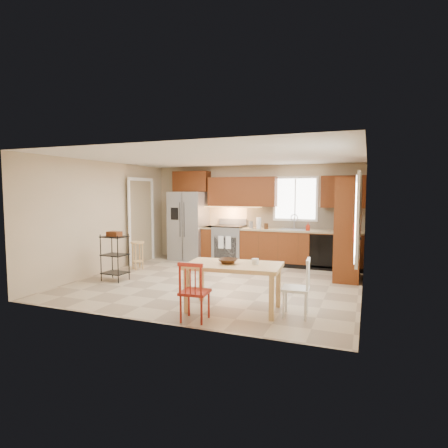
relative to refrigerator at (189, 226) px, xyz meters
name	(u,v)px	position (x,y,z in m)	size (l,w,h in m)	color
floor	(217,282)	(1.70, -2.12, -0.91)	(5.50, 5.50, 0.00)	tan
ceiling	(217,157)	(1.70, -2.12, 1.59)	(5.50, 5.00, 0.02)	silver
wall_back	(253,214)	(1.70, 0.38, 0.34)	(5.50, 0.02, 2.50)	#CCB793
wall_front	(149,234)	(1.70, -4.62, 0.34)	(5.50, 0.02, 2.50)	#CCB793
wall_left	(105,217)	(-1.05, -2.12, 0.34)	(0.02, 5.00, 2.50)	#CCB793
wall_right	(364,225)	(4.45, -2.12, 0.34)	(0.02, 5.00, 2.50)	#CCB793
refrigerator	(189,226)	(0.00, 0.00, 0.00)	(0.92, 0.75, 1.82)	gray
range_stove	(229,244)	(1.15, 0.06, -0.45)	(0.76, 0.63, 0.92)	gray
base_cabinet_narrow	(210,243)	(0.60, 0.08, -0.46)	(0.30, 0.60, 0.90)	#662F12
base_cabinet_run	(300,248)	(2.99, 0.08, -0.46)	(2.92, 0.60, 0.90)	#662F12
dishwasher	(322,251)	(3.55, -0.22, -0.46)	(0.60, 0.02, 0.78)	black
backsplash	(303,218)	(2.99, 0.36, 0.27)	(2.92, 0.03, 0.55)	beige
upper_over_fridge	(192,182)	(0.00, 0.20, 1.19)	(1.00, 0.35, 0.55)	#58260E
upper_left_block	(242,192)	(1.45, 0.20, 0.92)	(1.80, 0.35, 0.75)	#58260E
upper_right_block	(343,192)	(3.95, 0.20, 0.92)	(1.00, 0.35, 0.75)	#58260E
window_back	(295,199)	(2.80, 0.35, 0.74)	(1.12, 0.04, 1.12)	white
sink	(293,231)	(2.80, 0.08, -0.05)	(0.62, 0.46, 0.16)	gray
undercab_glow	(231,207)	(1.15, 0.17, 0.52)	(1.60, 0.30, 0.01)	#FFBF66
soap_bottle	(308,227)	(3.18, -0.02, 0.09)	(0.09, 0.09, 0.19)	#B1210C
paper_towel	(259,223)	(1.95, 0.03, 0.13)	(0.12, 0.12, 0.28)	white
canister_steel	(251,225)	(1.75, 0.03, 0.08)	(0.11, 0.11, 0.18)	gray
canister_wood	(266,226)	(2.15, 0.00, 0.06)	(0.10, 0.10, 0.14)	#492813
pantry	(348,229)	(4.13, -0.93, 0.14)	(0.50, 0.95, 2.10)	#662F12
fire_extinguisher	(357,233)	(4.33, -1.98, 0.19)	(0.12, 0.12, 0.36)	#B1210C
window_right	(359,218)	(4.38, -3.27, 0.54)	(0.04, 1.02, 1.32)	white
doorway	(141,222)	(-0.97, -0.82, 0.14)	(0.04, 0.95, 2.10)	#8C7A59
dining_table	(234,287)	(2.60, -3.68, -0.56)	(1.45, 0.82, 0.71)	#DFAD6F
chair_red	(195,291)	(2.25, -4.33, -0.48)	(0.40, 0.40, 0.85)	#A32719
chair_white	(296,288)	(3.55, -3.63, -0.48)	(0.40, 0.40, 0.85)	white
table_bowl	(228,264)	(2.51, -3.68, -0.19)	(0.29, 0.29, 0.07)	#492813
table_jar	(255,263)	(2.92, -3.58, -0.17)	(0.10, 0.10, 0.12)	white
bar_stool	(138,255)	(-0.54, -1.62, -0.58)	(0.32, 0.32, 0.66)	#DFAD6F
utility_cart	(115,257)	(-0.32, -2.75, -0.43)	(0.48, 0.37, 0.96)	black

